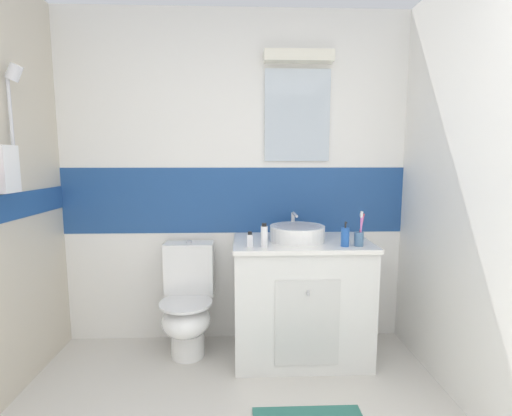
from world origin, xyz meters
name	(u,v)px	position (x,y,z in m)	size (l,w,h in m)	color
wall_back_tiled	(236,179)	(0.01, 2.45, 1.26)	(3.20, 0.20, 2.50)	white
vanity_cabinet	(300,298)	(0.47, 2.11, 0.43)	(0.95, 0.60, 0.85)	silver
sink_basin	(297,233)	(0.44, 2.10, 0.91)	(0.38, 0.43, 0.18)	white
toilet	(188,304)	(-0.34, 2.16, 0.37)	(0.37, 0.50, 0.81)	white
toothbrush_cup	(359,236)	(0.82, 1.92, 0.91)	(0.06, 0.06, 0.23)	#4C7299
soap_dispenser	(345,237)	(0.72, 1.91, 0.91)	(0.05, 0.05, 0.16)	#2659B2
deodorant_spray_can	(264,236)	(0.20, 1.91, 0.92)	(0.04, 0.04, 0.16)	white
perfume_flask_small	(250,239)	(0.10, 1.93, 0.90)	(0.04, 0.03, 0.10)	white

